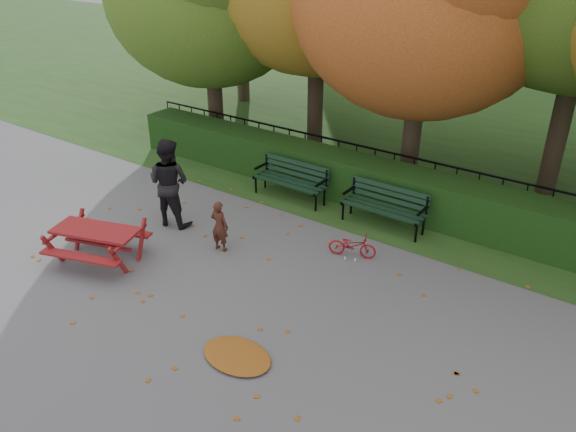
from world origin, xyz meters
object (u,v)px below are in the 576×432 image
Objects in this scene: bench_right at (385,203)px; adult at (169,183)px; bench_left at (292,177)px; bicycle at (352,245)px; child at (220,226)px; picnic_table at (96,236)px.

bench_right is 0.95× the size of adult.
bench_left is 0.95× the size of adult.
bicycle is (3.83, 1.03, -0.71)m from adult.
child reaches higher than bicycle.
bicycle is (0.07, -1.50, -0.28)m from bench_right.
bench_left is 2.90m from adult.
bench_right is at bearing -16.97° from bicycle.
bench_left is 4.63m from picnic_table.
adult reaches higher than picnic_table.
child reaches higher than bench_right.
bench_right is 1.52m from bicycle.
bicycle is at bearing -156.31° from child.
child is (-2.18, -2.77, 0.00)m from bench_right.
bench_left is 1.00× the size of bench_right.
bench_left is at bearing -91.27° from child.
picnic_table is 2.10× the size of bicycle.
picnic_table is at bearing 107.69° from bicycle.
child is 2.60m from bicycle.
picnic_table is 4.84m from bicycle.
bench_right is 1.72× the size of child.
adult is at bearing 85.45° from bicycle.
adult reaches higher than bench_left.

